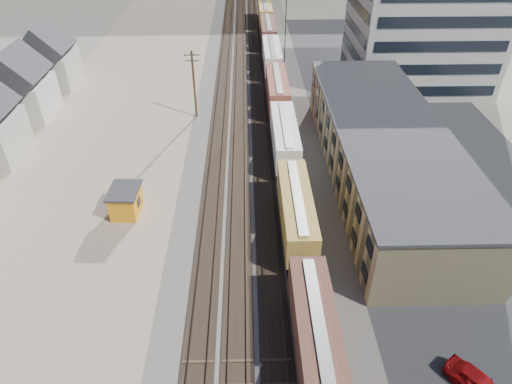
{
  "coord_description": "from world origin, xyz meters",
  "views": [
    {
      "loc": [
        -1.1,
        -20.7,
        30.67
      ],
      "look_at": [
        -0.15,
        18.01,
        3.0
      ],
      "focal_mm": 32.0,
      "sensor_mm": 36.0,
      "label": 1
    }
  ],
  "objects_px": {
    "freight_train": "(281,111)",
    "parked_car_red": "(477,383)",
    "parked_car_blue": "(370,68)",
    "maintenance_shed": "(126,201)",
    "utility_pole_north": "(194,83)",
    "parked_car_silver": "(508,264)"
  },
  "relations": [
    {
      "from": "parked_car_red",
      "to": "parked_car_silver",
      "type": "xyz_separation_m",
      "value": [
        7.88,
        11.76,
        -0.07
      ]
    },
    {
      "from": "maintenance_shed",
      "to": "parked_car_red",
      "type": "relative_size",
      "value": 0.91
    },
    {
      "from": "parked_car_red",
      "to": "freight_train",
      "type": "bearing_deg",
      "value": 67.77
    },
    {
      "from": "parked_car_blue",
      "to": "maintenance_shed",
      "type": "bearing_deg",
      "value": -175.0
    },
    {
      "from": "freight_train",
      "to": "utility_pole_north",
      "type": "distance_m",
      "value": 13.2
    },
    {
      "from": "parked_car_red",
      "to": "parked_car_blue",
      "type": "xyz_separation_m",
      "value": [
        6.64,
        62.52,
        -0.08
      ]
    },
    {
      "from": "freight_train",
      "to": "parked_car_silver",
      "type": "bearing_deg",
      "value": -56.32
    },
    {
      "from": "parked_car_blue",
      "to": "freight_train",
      "type": "bearing_deg",
      "value": -173.14
    },
    {
      "from": "maintenance_shed",
      "to": "parked_car_silver",
      "type": "height_order",
      "value": "maintenance_shed"
    },
    {
      "from": "utility_pole_north",
      "to": "parked_car_silver",
      "type": "bearing_deg",
      "value": -46.23
    },
    {
      "from": "freight_train",
      "to": "parked_car_red",
      "type": "height_order",
      "value": "freight_train"
    },
    {
      "from": "maintenance_shed",
      "to": "parked_car_silver",
      "type": "relative_size",
      "value": 0.85
    },
    {
      "from": "parked_car_red",
      "to": "parked_car_blue",
      "type": "distance_m",
      "value": 62.87
    },
    {
      "from": "freight_train",
      "to": "utility_pole_north",
      "type": "height_order",
      "value": "utility_pole_north"
    },
    {
      "from": "freight_train",
      "to": "parked_car_blue",
      "type": "xyz_separation_m",
      "value": [
        17.93,
        21.99,
        -2.08
      ]
    },
    {
      "from": "utility_pole_north",
      "to": "maintenance_shed",
      "type": "relative_size",
      "value": 2.38
    },
    {
      "from": "utility_pole_north",
      "to": "maintenance_shed",
      "type": "distance_m",
      "value": 24.2
    },
    {
      "from": "maintenance_shed",
      "to": "freight_train",
      "type": "bearing_deg",
      "value": 46.94
    },
    {
      "from": "parked_car_silver",
      "to": "maintenance_shed",
      "type": "bearing_deg",
      "value": 61.44
    },
    {
      "from": "parked_car_silver",
      "to": "parked_car_blue",
      "type": "distance_m",
      "value": 50.78
    },
    {
      "from": "freight_train",
      "to": "maintenance_shed",
      "type": "distance_m",
      "value": 26.25
    },
    {
      "from": "freight_train",
      "to": "maintenance_shed",
      "type": "relative_size",
      "value": 28.46
    }
  ]
}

